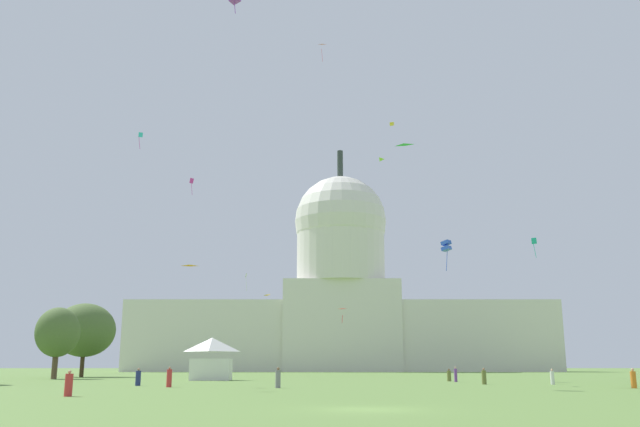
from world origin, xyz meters
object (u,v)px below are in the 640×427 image
person_purple_back_right (457,375)px  kite_pink_high (324,47)px  kite_cyan_high (142,137)px  kite_orange_low (190,268)px  kite_magenta_high (193,182)px  kite_blue_low (448,246)px  capitol_building (342,300)px  kite_yellow_high (393,124)px  kite_gold_low (271,296)px  kite_green_mid (405,146)px  kite_turquoise_mid (536,243)px  person_orange_mid_right (635,379)px  tree_west_near (59,332)px  kite_white_mid (248,278)px  person_olive_back_left (451,376)px  person_navy_mid_center (140,378)px  person_red_front_right (70,385)px  kite_lime_mid (386,162)px  person_olive_near_tree_west (486,377)px  person_red_front_center (171,378)px  person_white_near_tree_east (554,377)px  event_tent (213,359)px  tree_west_far (86,330)px  kite_red_low (342,312)px  person_grey_near_tent (279,379)px

person_purple_back_right → kite_pink_high: bearing=14.9°
kite_cyan_high → kite_orange_low: 75.30m
kite_magenta_high → kite_blue_low: bearing=-35.3°
capitol_building → kite_yellow_high: bearing=-85.1°
kite_blue_low → kite_gold_low: (-23.06, 12.86, -5.06)m
kite_green_mid → kite_turquoise_mid: kite_green_mid is taller
kite_green_mid → kite_yellow_high: (4.58, 50.82, 21.35)m
person_orange_mid_right → kite_pink_high: (-25.77, 47.00, 53.76)m
kite_magenta_high → tree_west_near: bearing=-95.7°
kite_white_mid → person_orange_mid_right: bearing=-105.7°
kite_gold_low → person_purple_back_right: bearing=-171.8°
person_olive_back_left → kite_green_mid: kite_green_mid is taller
tree_west_near → kite_pink_high: 61.55m
person_navy_mid_center → person_red_front_right: (1.46, -21.66, -0.01)m
kite_magenta_high → kite_turquoise_mid: 68.89m
capitol_building → kite_lime_mid: bearing=-89.6°
tree_west_near → person_purple_back_right: 55.48m
person_olive_near_tree_west → kite_gold_low: (-23.56, 27.09, 10.73)m
kite_white_mid → person_purple_back_right: bearing=-105.3°
capitol_building → person_red_front_center: capitol_building is taller
person_white_near_tree_east → kite_cyan_high: kite_cyan_high is taller
person_white_near_tree_east → kite_orange_low: size_ratio=1.18×
kite_cyan_high → person_red_front_center: bearing=123.3°
person_red_front_center → kite_blue_low: bearing=130.9°
kite_cyan_high → person_orange_mid_right: bearing=146.9°
capitol_building → person_orange_mid_right: capitol_building is taller
event_tent → person_olive_near_tree_west: bearing=-32.4°
person_white_near_tree_east → kite_cyan_high: size_ratio=0.45×
tree_west_far → person_navy_mid_center: (21.40, -46.40, -6.72)m
person_orange_mid_right → person_red_front_right: (-41.63, -14.93, -0.03)m
person_olive_near_tree_west → person_purple_back_right: size_ratio=0.93×
event_tent → kite_pink_high: (14.20, 17.13, 51.85)m
event_tent → kite_turquoise_mid: 48.10m
kite_cyan_high → kite_red_low: 54.00m
kite_green_mid → person_olive_back_left: bearing=84.1°
person_navy_mid_center → person_olive_near_tree_west: bearing=122.9°
tree_west_near → person_orange_mid_right: 74.07m
tree_west_far → person_red_front_center: 56.86m
person_navy_mid_center → tree_west_far: bearing=-130.3°
tree_west_far → person_orange_mid_right: tree_west_far is taller
tree_west_far → kite_orange_low: 55.25m
person_grey_near_tent → person_red_front_center: bearing=59.9°
tree_west_far → person_olive_near_tree_west: bearing=-37.3°
tree_west_near → kite_orange_low: (24.78, -33.73, 4.35)m
kite_lime_mid → person_grey_near_tent: bearing=149.0°
person_red_front_center → kite_white_mid: 79.34m
person_red_front_center → event_tent: bearing=-176.1°
person_purple_back_right → kite_green_mid: bearing=133.2°
kite_yellow_high → person_navy_mid_center: bearing=-94.9°
capitol_building → kite_green_mid: (2.59, -133.58, 3.80)m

